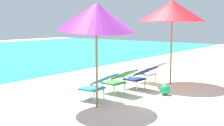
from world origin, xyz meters
TOP-DOWN VIEW (x-y plane):
  - ground_plane at (0.00, 4.00)m, footprint 40.00×40.00m
  - lounge_chair_far_left at (-1.22, -0.27)m, footprint 0.64×0.93m
  - lounge_chair_near_left at (-0.37, -0.28)m, footprint 0.58×0.90m
  - lounge_chair_near_right at (0.42, -0.44)m, footprint 0.57×0.89m
  - lounge_chair_far_right at (1.35, -0.27)m, footprint 0.56×0.89m
  - beach_umbrella_left at (-1.67, -0.62)m, footprint 2.33×2.35m
  - beach_umbrella_right at (1.67, -0.78)m, footprint 2.52×2.52m
  - beach_ball at (0.29, -1.31)m, footprint 0.28×0.28m

SIDE VIEW (x-z plane):
  - ground_plane at x=0.00m, z-range 0.00..0.00m
  - beach_ball at x=0.29m, z-range 0.00..0.28m
  - lounge_chair_far_left at x=-1.22m, z-range 0.06..0.75m
  - lounge_chair_near_left at x=-0.37m, z-range 0.06..0.75m
  - lounge_chair_near_right at x=0.42m, z-range 0.06..0.75m
  - lounge_chair_far_right at x=1.35m, z-range 0.06..0.75m
  - beach_umbrella_left at x=-1.67m, z-range 0.82..3.22m
  - beach_umbrella_right at x=1.67m, z-range 0.95..3.53m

